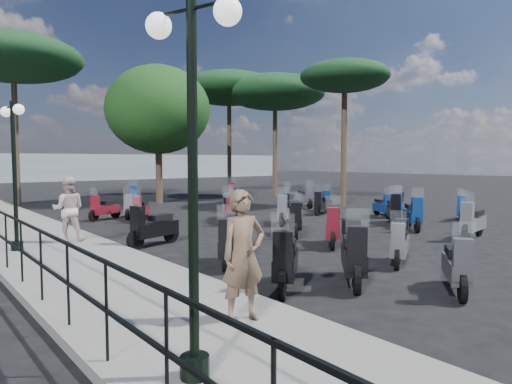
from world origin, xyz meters
TOP-DOWN VIEW (x-y plane):
  - ground at (0.00, 0.00)m, footprint 120.00×120.00m
  - sidewalk at (-6.50, 3.00)m, footprint 3.00×30.00m
  - lamp_post_0 at (-7.26, -7.01)m, footprint 0.54×1.05m
  - lamp_post_1 at (-7.26, 1.23)m, footprint 0.37×1.04m
  - woman at (-5.90, -6.00)m, footprint 0.69×0.50m
  - pedestrian_far at (-5.91, 1.71)m, footprint 1.03×0.93m
  - scooter_0 at (-2.87, -5.41)m, footprint 1.47×1.43m
  - scooter_1 at (-4.13, -4.91)m, footprint 1.40×1.33m
  - scooter_2 at (-3.79, -2.75)m, footprint 1.34×1.38m
  - scooter_3 at (-4.14, 0.35)m, footprint 1.76×0.80m
  - scooter_4 at (-3.20, 6.50)m, footprint 1.49×0.83m
  - scooter_5 at (-2.16, 6.30)m, footprint 1.10×1.27m
  - scooter_6 at (-1.96, -6.93)m, footprint 1.40×1.08m
  - scooter_7 at (-0.80, -5.01)m, footprint 1.43×0.94m
  - scooter_8 at (-0.30, -2.62)m, footprint 1.44×1.28m
  - scooter_9 at (0.66, 3.75)m, footprint 1.06×1.43m
  - scooter_10 at (-0.09, 2.56)m, footprint 0.92×1.39m
  - scooter_11 at (-2.25, 5.27)m, footprint 1.09×1.25m
  - scooter_13 at (3.67, -4.45)m, footprint 1.78×0.63m
  - scooter_14 at (-0.01, -0.81)m, footprint 1.27×1.41m
  - scooter_15 at (1.51, 1.27)m, footprint 1.51×1.16m
  - scooter_16 at (2.61, 5.77)m, footprint 1.46×0.82m
  - scooter_17 at (-0.54, 9.83)m, footprint 0.96×1.63m
  - scooter_19 at (3.88, -2.37)m, footprint 1.37×1.35m
  - scooter_20 at (5.97, 0.34)m, footprint 0.89×1.39m
  - scooter_21 at (4.55, -1.15)m, footprint 1.44×1.28m
  - scooter_22 at (6.12, 4.94)m, footprint 0.87×1.63m
  - scooter_23 at (4.89, 9.34)m, footprint 1.24×1.44m
  - scooter_25 at (7.53, -2.19)m, footprint 1.51×0.77m
  - scooter_26 at (6.97, 0.25)m, footprint 1.44×0.96m
  - scooter_27 at (4.73, 2.49)m, footprint 1.53×0.77m
  - scooter_28 at (5.62, 3.26)m, footprint 0.92×1.38m
  - scooter_29 at (5.86, 5.98)m, footprint 1.10×1.28m
  - broadleaf_tree at (1.64, 11.49)m, footprint 5.51×5.51m
  - pine_0 at (7.61, 13.41)m, footprint 6.20×6.20m
  - pine_1 at (9.26, 10.80)m, footprint 6.26×6.26m
  - pine_2 at (-4.45, 15.45)m, footprint 6.89×6.89m
  - pine_3 at (8.28, 4.39)m, footprint 4.47×4.47m
  - distant_hills at (0.00, 45.00)m, footprint 70.00×8.00m

SIDE VIEW (x-z plane):
  - ground at x=0.00m, z-range 0.00..0.00m
  - sidewalk at x=-6.50m, z-range 0.00..0.15m
  - scooter_20 at x=5.97m, z-range -0.19..1.04m
  - scooter_16 at x=2.61m, z-range -0.19..1.05m
  - scooter_28 at x=5.62m, z-range -0.19..1.05m
  - scooter_11 at x=-2.25m, z-range -0.19..1.05m
  - scooter_25 at x=7.53m, z-range -0.19..1.06m
  - scooter_5 at x=-2.16m, z-range -0.19..1.07m
  - scooter_4 at x=-3.20m, z-range -0.19..1.07m
  - scooter_29 at x=5.86m, z-range -0.19..1.07m
  - scooter_27 at x=4.73m, z-range -0.19..1.08m
  - scooter_6 at x=-1.96m, z-range -0.20..1.12m
  - scooter_9 at x=0.66m, z-range -0.20..1.13m
  - scooter_10 at x=-0.09m, z-range -0.15..1.08m
  - scooter_7 at x=-0.80m, z-range -0.15..1.10m
  - scooter_22 at x=6.12m, z-range -0.21..1.16m
  - scooter_26 at x=6.97m, z-range -0.16..1.11m
  - scooter_17 at x=-0.54m, z-range -0.22..1.19m
  - scooter_13 at x=3.67m, z-range -0.22..1.21m
  - scooter_23 at x=4.89m, z-range -0.22..1.21m
  - scooter_19 at x=3.88m, z-range -0.22..1.22m
  - scooter_3 at x=-4.14m, z-range -0.22..1.22m
  - scooter_21 at x=4.55m, z-range -0.22..1.22m
  - scooter_1 at x=-4.13m, z-range -0.22..1.23m
  - scooter_14 at x=-0.01m, z-range -0.17..1.21m
  - scooter_15 at x=1.51m, z-range -0.17..1.22m
  - scooter_2 at x=-3.79m, z-range -0.17..1.22m
  - scooter_8 at x=-0.30m, z-range -0.17..1.23m
  - scooter_0 at x=-2.87m, z-range -0.18..1.31m
  - pedestrian_far at x=-5.91m, z-range 0.15..1.87m
  - woman at x=-5.90m, z-range 0.15..1.92m
  - distant_hills at x=0.00m, z-range 0.00..3.00m
  - lamp_post_1 at x=-7.26m, z-range 0.40..3.95m
  - lamp_post_0 at x=-7.26m, z-range 0.41..4.14m
  - broadleaf_tree at x=1.64m, z-range 1.31..8.63m
  - pine_3 at x=8.28m, z-range 2.80..10.07m
  - pine_1 at x=9.26m, z-range 2.69..10.29m
  - pine_0 at x=7.61m, z-range 2.89..10.89m
  - pine_2 at x=-4.45m, z-range 3.14..11.88m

